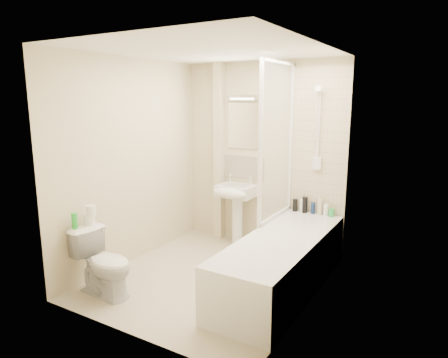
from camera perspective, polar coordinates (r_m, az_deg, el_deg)
The scene contains 26 objects.
floor at distance 4.52m, azimuth -1.81°, elevation -13.93°, with size 2.50×2.50×0.00m, color beige.
wall_back at distance 5.23m, azimuth 5.47°, elevation 3.30°, with size 2.20×0.02×2.40m, color beige.
wall_left at distance 4.82m, azimuth -13.02°, elevation 2.37°, with size 0.02×2.50×2.40m, color beige.
wall_right at distance 3.69m, azimuth 12.66°, elevation -0.35°, with size 0.02×2.50×2.40m, color beige.
ceiling at distance 4.11m, azimuth -2.03°, elevation 17.92°, with size 2.20×2.50×0.02m, color white.
tile_back at distance 4.93m, azimuth 13.40°, elevation 5.18°, with size 0.70×0.01×1.75m, color beige.
tile_right at distance 3.81m, azimuth 13.43°, elevation 3.43°, with size 0.01×2.10×1.75m, color beige.
pipe_boxing at distance 5.47m, azimuth -0.70°, elevation 3.71°, with size 0.12×0.12×2.40m, color beige.
splashback at distance 5.37m, azimuth 2.79°, elevation 1.71°, with size 0.60×0.01×0.30m, color beige.
mirror at distance 5.30m, azimuth 2.84°, elevation 7.58°, with size 0.46×0.01×0.60m, color white.
strip_light at distance 5.27m, azimuth 2.76°, elevation 11.58°, with size 0.42×0.07×0.07m, color silver.
bathtub at distance 4.22m, azimuth 8.24°, elevation -11.62°, with size 0.70×2.10×0.55m.
shower_screen at distance 4.63m, azimuth 7.63°, elevation 5.32°, with size 0.04×0.92×1.80m.
shower_fixture at distance 4.87m, azimuth 13.29°, elevation 6.55°, with size 0.10×0.16×0.99m.
pedestal_sink at distance 5.25m, azimuth 1.60°, elevation -2.69°, with size 0.48×0.46×0.93m.
bottle_black_a at distance 5.07m, azimuth 10.12°, elevation -3.69°, with size 0.06×0.06×0.15m, color black.
bottle_white_a at distance 5.04m, azimuth 11.08°, elevation -3.72°, with size 0.06×0.06×0.17m, color silver.
bottle_black_b at distance 5.03m, azimuth 11.45°, elevation -3.62°, with size 0.07×0.07×0.20m, color black.
bottle_blue at distance 5.00m, azimuth 12.61°, elevation -4.08°, with size 0.05×0.05×0.14m, color navy.
bottle_cream at distance 4.97m, azimuth 13.52°, elevation -3.91°, with size 0.05×0.05×0.19m, color beige.
bottle_white_b at distance 4.96m, azimuth 14.37°, elevation -4.30°, with size 0.06×0.06×0.14m, color white.
bottle_green at distance 4.95m, azimuth 15.11°, elevation -4.67°, with size 0.07×0.07×0.09m, color green.
toilet at distance 4.22m, azimuth -16.74°, elevation -11.39°, with size 0.68×0.43×0.67m, color white.
toilet_roll_lower at distance 4.32m, azimuth -18.72°, elevation -5.52°, with size 0.11×0.11×0.11m, color white.
toilet_roll_upper at distance 4.27m, azimuth -18.48°, elevation -4.27°, with size 0.10×0.10×0.10m, color white.
green_bottle at distance 4.23m, azimuth -20.57°, elevation -5.64°, with size 0.06×0.06×0.16m, color green.
Camera 1 is at (2.20, -3.44, 1.93)m, focal length 32.00 mm.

